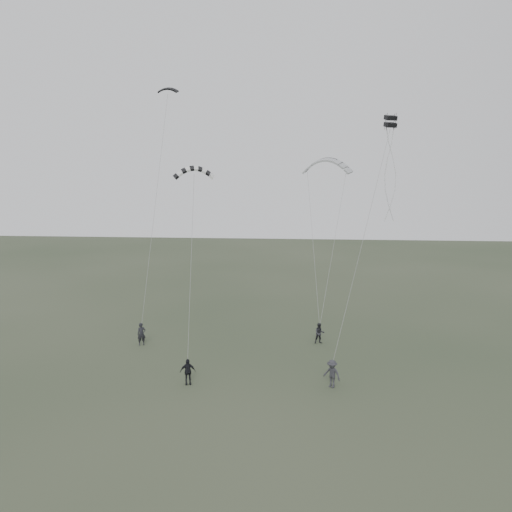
# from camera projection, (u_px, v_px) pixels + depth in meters

# --- Properties ---
(ground) EXTENTS (140.00, 140.00, 0.00)m
(ground) POSITION_uv_depth(u_px,v_px,m) (239.00, 377.00, 33.24)
(ground) COLOR #2E3A26
(ground) RESTS_ON ground
(flyer_left) EXTENTS (0.77, 0.66, 1.79)m
(flyer_left) POSITION_uv_depth(u_px,v_px,m) (142.00, 334.00, 39.18)
(flyer_left) COLOR black
(flyer_left) RESTS_ON ground
(flyer_right) EXTENTS (0.91, 0.77, 1.66)m
(flyer_right) POSITION_uv_depth(u_px,v_px,m) (320.00, 333.00, 39.58)
(flyer_right) COLOR #242429
(flyer_right) RESTS_ON ground
(flyer_center) EXTENTS (1.06, 0.67, 1.69)m
(flyer_center) POSITION_uv_depth(u_px,v_px,m) (188.00, 372.00, 31.94)
(flyer_center) COLOR black
(flyer_center) RESTS_ON ground
(flyer_far) EXTENTS (1.34, 1.21, 1.80)m
(flyer_far) POSITION_uv_depth(u_px,v_px,m) (332.00, 374.00, 31.47)
(flyer_far) COLOR #2D2C32
(flyer_far) RESTS_ON ground
(kite_dark_small) EXTENTS (1.69, 0.71, 0.68)m
(kite_dark_small) POSITION_uv_depth(u_px,v_px,m) (168.00, 89.00, 40.68)
(kite_dark_small) COLOR black
(kite_dark_small) RESTS_ON flyer_left
(kite_pale_large) EXTENTS (4.75, 2.92, 2.01)m
(kite_pale_large) POSITION_uv_depth(u_px,v_px,m) (327.00, 160.00, 44.83)
(kite_pale_large) COLOR #A5A8AA
(kite_pale_large) RESTS_ON flyer_right
(kite_striped) EXTENTS (2.90, 1.67, 1.27)m
(kite_striped) POSITION_uv_depth(u_px,v_px,m) (194.00, 168.00, 34.03)
(kite_striped) COLOR black
(kite_striped) RESTS_ON flyer_center
(kite_box) EXTENTS (0.84, 0.93, 0.84)m
(kite_box) POSITION_uv_depth(u_px,v_px,m) (390.00, 121.00, 31.96)
(kite_box) COLOR black
(kite_box) RESTS_ON flyer_far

